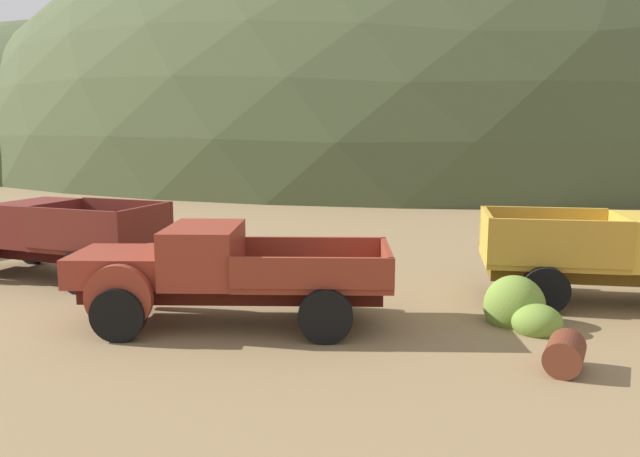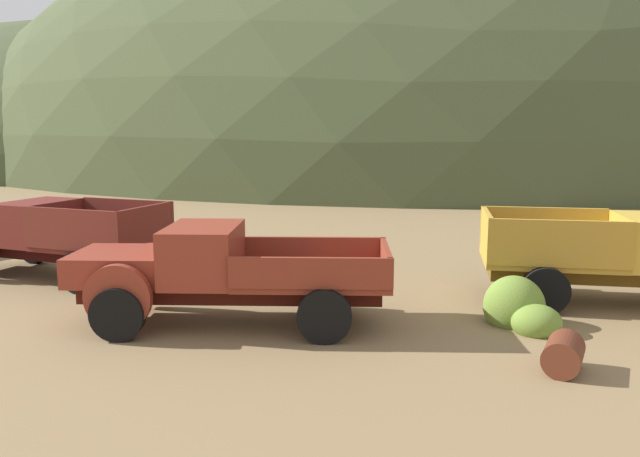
{
  "view_description": "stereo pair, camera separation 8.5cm",
  "coord_description": "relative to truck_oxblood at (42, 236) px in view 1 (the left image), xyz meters",
  "views": [
    {
      "loc": [
        15.14,
        -6.91,
        3.74
      ],
      "look_at": [
        11.25,
        6.55,
        1.49
      ],
      "focal_mm": 35.81,
      "sensor_mm": 36.0,
      "label": 1
    },
    {
      "loc": [
        15.22,
        -6.89,
        3.74
      ],
      "look_at": [
        11.25,
        6.55,
        1.49
      ],
      "focal_mm": 35.81,
      "sensor_mm": 36.0,
      "label": 2
    }
  ],
  "objects": [
    {
      "name": "hill_center",
      "position": [
        -32.13,
        54.4,
        -1.01
      ],
      "size": [
        88.06,
        73.1,
        30.19
      ],
      "primitive_type": "ellipsoid",
      "color": "#424C2D",
      "rests_on": "ground"
    },
    {
      "name": "hill_distant",
      "position": [
        0.09,
        52.58,
        -1.01
      ],
      "size": [
        84.05,
        74.51,
        45.82
      ],
      "primitive_type": "ellipsoid",
      "color": "#424C2D",
      "rests_on": "ground"
    },
    {
      "name": "truck_oxblood",
      "position": [
        0.0,
        0.0,
        0.0
      ],
      "size": [
        5.76,
        2.75,
        1.91
      ],
      "rotation": [
        0.0,
        0.0,
        3.06
      ],
      "color": "black",
      "rests_on": "ground"
    },
    {
      "name": "truck_rust_red",
      "position": [
        5.8,
        -2.44,
        -0.01
      ],
      "size": [
        6.25,
        3.54,
        1.89
      ],
      "rotation": [
        0.0,
        0.0,
        3.4
      ],
      "color": "#42140D",
      "rests_on": "ground"
    },
    {
      "name": "truck_faded_yellow",
      "position": [
        13.91,
        1.37,
        0.02
      ],
      "size": [
        5.99,
        2.88,
        1.91
      ],
      "rotation": [
        0.0,
        0.0,
        0.11
      ],
      "color": "brown",
      "rests_on": "ground"
    },
    {
      "name": "oil_drum_tipped",
      "position": [
        12.09,
        -3.12,
        -0.72
      ],
      "size": [
        0.71,
        0.91,
        0.57
      ],
      "color": "#5B2819",
      "rests_on": "ground"
    },
    {
      "name": "bush_back_edge",
      "position": [
        11.47,
        -0.9,
        -0.72
      ],
      "size": [
        1.44,
        1.41,
        1.2
      ],
      "color": "olive",
      "rests_on": "ground"
    },
    {
      "name": "bush_front_left",
      "position": [
        12.98,
        4.1,
        -0.8
      ],
      "size": [
        1.1,
        0.92,
        0.77
      ],
      "color": "#5B8E42",
      "rests_on": "ground"
    }
  ]
}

